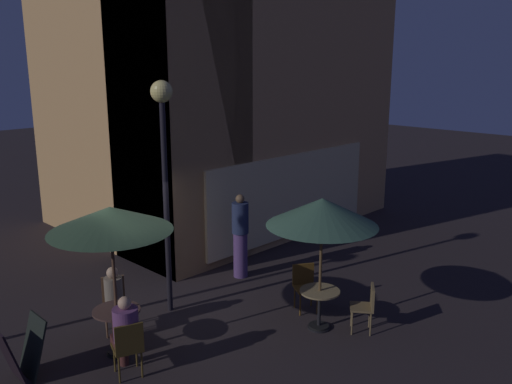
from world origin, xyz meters
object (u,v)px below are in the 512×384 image
Objects in this scene: patio_umbrella_0 at (322,213)px; patron_standing_2 at (240,236)px; cafe_chair_1 at (305,283)px; cafe_table_1 at (117,321)px; patio_umbrella_1 at (110,220)px; patron_seated_1 at (114,298)px; menu_sandwich_board at (21,350)px; street_lamp_near_corner at (164,141)px; cafe_chair_0 at (367,304)px; patron_seated_0 at (126,330)px; cafe_chair_2 at (128,345)px; cafe_table_0 at (319,301)px; cafe_chair_3 at (114,299)px.

patron_standing_2 is (0.68, 2.69, -1.20)m from patio_umbrella_0.
cafe_chair_1 is 0.47× the size of patron_standing_2.
patio_umbrella_1 is at bearing 180.00° from cafe_table_1.
patron_seated_1 is at bearing -87.22° from cafe_chair_1.
patron_standing_2 is (4.99, 0.51, 0.47)m from menu_sandwich_board.
cafe_chair_1 is (3.34, -1.13, -1.72)m from patio_umbrella_1.
cafe_table_1 is 0.32× the size of patio_umbrella_0.
patio_umbrella_1 is (-1.52, -0.65, -0.98)m from street_lamp_near_corner.
patron_seated_0 reaches higher than cafe_chair_0.
cafe_chair_1 is 2.06m from patron_standing_2.
menu_sandwich_board is at bearing -75.63° from cafe_chair_1.
patio_umbrella_1 reaches higher than cafe_chair_1.
cafe_table_0 is at bearing -88.60° from cafe_chair_2.
patron_standing_2 is (0.68, 2.69, 0.42)m from cafe_table_0.
street_lamp_near_corner is 5.96× the size of cafe_table_0.
cafe_chair_1 is at bearing -118.35° from patron_standing_2.
patron_seated_0 is (-3.62, 1.85, 0.20)m from cafe_chair_0.
patron_standing_2 is at bearing 75.78° from patio_umbrella_0.
street_lamp_near_corner is 3.54× the size of patron_seated_1.
patio_umbrella_0 is 3.43m from patio_umbrella_1.
cafe_table_0 is 0.57× the size of patron_seated_0.
cafe_table_0 is 0.59× the size of patron_seated_1.
patron_seated_1 is (-2.61, 2.38, 0.17)m from cafe_table_0.
menu_sandwich_board is 2.29m from patio_umbrella_1.
patron_seated_0 is at bearing 26.53° from cafe_chair_0.
cafe_chair_2 is (-3.19, 1.07, 0.03)m from cafe_table_0.
patio_umbrella_0 is 1.80m from cafe_chair_0.
cafe_chair_2 is at bearing 3.97° from cafe_chair_3.
cafe_chair_1 is 0.72× the size of patron_seated_1.
menu_sandwich_board reaches higher than cafe_table_0.
cafe_chair_3 is 0.17m from patron_seated_1.
patron_standing_2 is at bearing 13.77° from cafe_table_1.
patron_seated_1 is at bearing 9.27° from cafe_chair_0.
cafe_table_0 is at bearing -31.71° from patio_umbrella_1.
menu_sandwich_board is 1.04× the size of cafe_chair_1.
patron_seated_1 is (-1.22, -0.08, -2.55)m from street_lamp_near_corner.
cafe_chair_2 is (1.12, -1.11, 0.08)m from menu_sandwich_board.
menu_sandwich_board is 0.49× the size of patron_standing_2.
menu_sandwich_board reaches higher than cafe_chair_1.
patio_umbrella_0 is at bearing 73.45° from cafe_chair_3.
street_lamp_near_corner is at bearing 165.20° from patron_standing_2.
patio_umbrella_1 reaches higher than patron_seated_1.
menu_sandwich_board is 0.75× the size of patron_seated_1.
cafe_chair_2 is at bearing 161.40° from patio_umbrella_0.
patio_umbrella_1 reaches higher than patron_seated_0.
cafe_table_0 is at bearing -31.71° from cafe_table_1.
cafe_chair_0 is 4.37m from cafe_chair_3.
cafe_chair_0 is 4.33m from patron_seated_1.
cafe_table_1 is at bearing 0.00° from cafe_chair_3.
patron_seated_0 is 1.29m from patron_seated_1.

